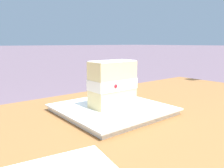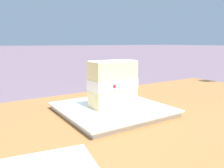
{
  "view_description": "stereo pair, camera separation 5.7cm",
  "coord_description": "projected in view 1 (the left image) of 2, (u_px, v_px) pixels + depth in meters",
  "views": [
    {
      "loc": [
        0.4,
        0.3,
        0.9
      ],
      "look_at": [
        0.05,
        -0.14,
        0.8
      ],
      "focal_mm": 36.02,
      "sensor_mm": 36.0,
      "label": 1
    },
    {
      "loc": [
        0.36,
        0.33,
        0.9
      ],
      "look_at": [
        0.05,
        -0.14,
        0.8
      ],
      "focal_mm": 36.02,
      "sensor_mm": 36.0,
      "label": 2
    }
  ],
  "objects": [
    {
      "name": "patio_table",
      "position": [
        166.0,
        167.0,
        0.53
      ],
      "size": [
        1.23,
        0.79,
        0.72
      ],
      "color": "brown",
      "rests_on": "ground"
    },
    {
      "name": "dessert_plate",
      "position": [
        112.0,
        109.0,
        0.58
      ],
      "size": [
        0.25,
        0.25,
        0.02
      ],
      "color": "white",
      "rests_on": "patio_table"
    },
    {
      "name": "cake_slice",
      "position": [
        112.0,
        84.0,
        0.57
      ],
      "size": [
        0.12,
        0.07,
        0.12
      ],
      "color": "#EAD18C",
      "rests_on": "dessert_plate"
    },
    {
      "name": "dessert_fork",
      "position": [
        117.0,
        93.0,
        0.78
      ],
      "size": [
        0.13,
        0.13,
        0.01
      ],
      "color": "silver",
      "rests_on": "patio_table"
    }
  ]
}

